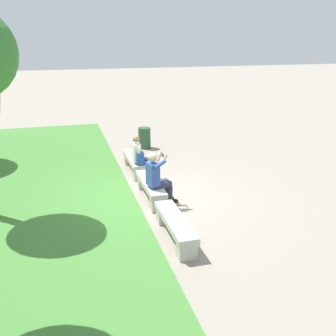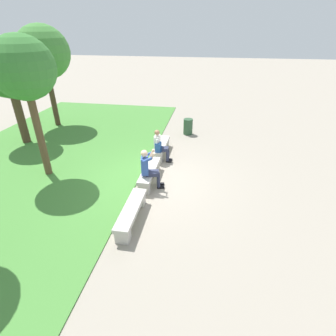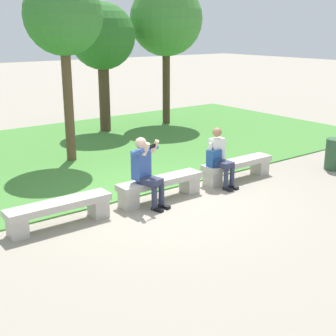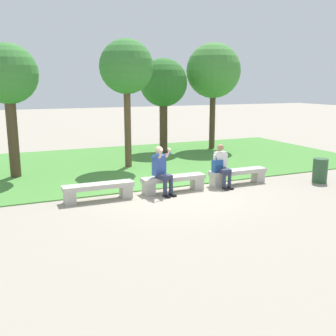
{
  "view_description": "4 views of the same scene",
  "coord_description": "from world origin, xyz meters",
  "views": [
    {
      "loc": [
        -8.91,
        2.04,
        3.92
      ],
      "look_at": [
        0.14,
        -0.49,
        0.72
      ],
      "focal_mm": 42.0,
      "sensor_mm": 36.0,
      "label": 1
    },
    {
      "loc": [
        -7.46,
        -1.88,
        4.66
      ],
      "look_at": [
        -0.47,
        -0.71,
        0.8
      ],
      "focal_mm": 28.0,
      "sensor_mm": 36.0,
      "label": 2
    },
    {
      "loc": [
        -5.16,
        -7.07,
        3.28
      ],
      "look_at": [
        -0.03,
        -0.3,
        0.73
      ],
      "focal_mm": 50.0,
      "sensor_mm": 36.0,
      "label": 3
    },
    {
      "loc": [
        -4.43,
        -9.77,
        2.99
      ],
      "look_at": [
        -0.31,
        -0.33,
        0.77
      ],
      "focal_mm": 42.0,
      "sensor_mm": 36.0,
      "label": 4
    }
  ],
  "objects": [
    {
      "name": "tree_right_background",
      "position": [
        2.35,
        6.26,
        2.98
      ],
      "size": [
        2.07,
        2.07,
        4.07
      ],
      "color": "#4C3826",
      "rests_on": "ground"
    },
    {
      "name": "person_distant",
      "position": [
        1.53,
        -0.07,
        0.67
      ],
      "size": [
        0.48,
        0.67,
        1.26
      ],
      "color": "black",
      "rests_on": "ground"
    },
    {
      "name": "backpack",
      "position": [
        1.4,
        -0.03,
        0.63
      ],
      "size": [
        0.28,
        0.24,
        0.43
      ],
      "color": "#234C8C",
      "rests_on": "bench_mid"
    },
    {
      "name": "trash_bin",
      "position": [
        4.57,
        -0.84,
        0.38
      ],
      "size": [
        0.44,
        0.44,
        0.75
      ],
      "primitive_type": "cylinder",
      "color": "#2D5133",
      "rests_on": "ground"
    },
    {
      "name": "grass_strip",
      "position": [
        0.0,
        4.38,
        0.01
      ],
      "size": [
        18.14,
        8.0,
        0.03
      ],
      "primitive_type": "cube",
      "color": "#478438",
      "rests_on": "ground"
    },
    {
      "name": "bench_near",
      "position": [
        0.0,
        0.0,
        0.3
      ],
      "size": [
        1.85,
        0.4,
        0.45
      ],
      "color": "#B7B2A8",
      "rests_on": "ground"
    },
    {
      "name": "person_photographer",
      "position": [
        -0.39,
        -0.08,
        0.74
      ],
      "size": [
        0.53,
        0.77,
        1.32
      ],
      "color": "black",
      "rests_on": "ground"
    },
    {
      "name": "bench_main",
      "position": [
        -2.14,
        0.0,
        0.3
      ],
      "size": [
        1.85,
        0.4,
        0.45
      ],
      "color": "#B7B2A8",
      "rests_on": "ground"
    },
    {
      "name": "tree_behind_wall",
      "position": [
        4.72,
        6.09,
        3.54
      ],
      "size": [
        2.45,
        2.45,
        4.79
      ],
      "color": "#4C3826",
      "rests_on": "ground"
    },
    {
      "name": "ground_plane",
      "position": [
        0.0,
        0.0,
        0.0
      ],
      "size": [
        80.0,
        80.0,
        0.0
      ],
      "primitive_type": "plane",
      "color": "gray"
    },
    {
      "name": "tree_far_back",
      "position": [
        -0.14,
        3.66,
        3.52
      ],
      "size": [
        1.88,
        1.88,
        4.51
      ],
      "color": "brown",
      "rests_on": "ground"
    },
    {
      "name": "bench_mid",
      "position": [
        2.14,
        0.0,
        0.3
      ],
      "size": [
        1.85,
        0.4,
        0.45
      ],
      "color": "#B7B2A8",
      "rests_on": "ground"
    }
  ]
}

